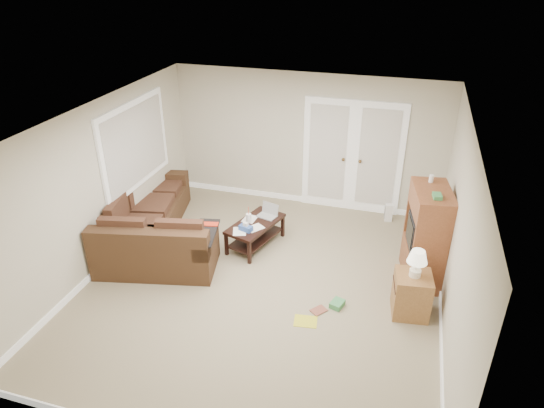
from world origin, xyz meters
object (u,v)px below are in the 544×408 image
(tv_armoire, at_px, (426,235))
(side_cabinet, at_px, (412,291))
(sectional_sofa, at_px, (152,227))
(coffee_table, at_px, (256,233))

(tv_armoire, height_order, side_cabinet, tv_armoire)
(sectional_sofa, distance_m, coffee_table, 1.71)
(sectional_sofa, height_order, side_cabinet, side_cabinet)
(sectional_sofa, xyz_separation_m, tv_armoire, (4.26, 0.30, 0.40))
(coffee_table, distance_m, side_cabinet, 2.71)
(tv_armoire, bearing_deg, side_cabinet, -106.84)
(coffee_table, height_order, tv_armoire, tv_armoire)
(sectional_sofa, xyz_separation_m, coffee_table, (1.64, 0.47, -0.09))
(sectional_sofa, relative_size, side_cabinet, 2.87)
(sectional_sofa, distance_m, side_cabinet, 4.19)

